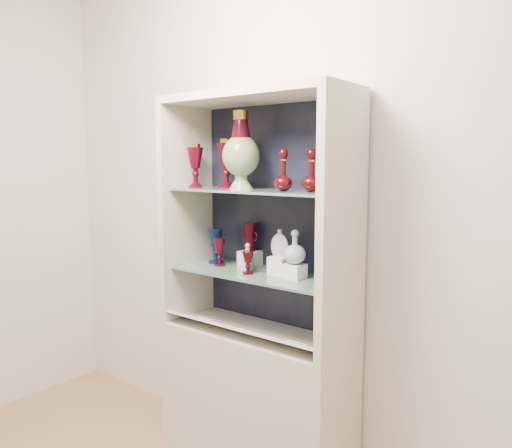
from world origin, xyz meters
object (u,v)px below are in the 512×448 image
Objects in this scene: ruby_goblet_small at (248,263)px; cameo_medallion at (342,250)px; cobalt_goblet at (216,246)px; clear_square_bottle at (248,257)px; ruby_goblet_tall at (220,252)px; pedestal_lamp_right at (195,166)px; ruby_decanter_a at (283,167)px; ruby_decanter_b at (311,169)px; ruby_pitcher at (250,237)px; clear_round_decanter at (295,248)px; enamel_urn at (241,150)px; lidded_bowl at (339,182)px; flat_flask at (280,243)px; pedestal_lamp_left at (226,164)px.

cameo_medallion is (0.47, 0.11, 0.10)m from ruby_goblet_small.
ruby_goblet_small is at bearing -158.33° from cameo_medallion.
cobalt_goblet is 0.33m from ruby_goblet_small.
cobalt_goblet is at bearing 161.85° from ruby_goblet_small.
clear_square_bottle is at bearing 130.36° from ruby_goblet_small.
ruby_goblet_tall is 1.04× the size of clear_square_bottle.
cameo_medallion is (0.51, 0.05, 0.09)m from clear_square_bottle.
pedestal_lamp_right is 2.05× the size of ruby_goblet_small.
ruby_decanter_b is (0.13, 0.03, -0.01)m from ruby_decanter_a.
ruby_pitcher is 0.37m from clear_round_decanter.
pedestal_lamp_right is 1.11× the size of ruby_decanter_b.
cobalt_goblet reaches higher than clear_square_bottle.
ruby_decanter_a is 1.07× the size of ruby_decanter_b.
ruby_decanter_b is (0.42, -0.00, -0.09)m from enamel_urn.
flat_flask is (-0.33, 0.02, -0.31)m from lidded_bowl.
ruby_goblet_tall is at bearing -31.81° from cobalt_goblet.
ruby_decanter_a is 0.53m from clear_square_bottle.
enamel_urn is 2.52× the size of ruby_pitcher.
clear_round_decanter is (0.62, 0.04, -0.39)m from pedestal_lamp_right.
ruby_decanter_a is 1.16× the size of cobalt_goblet.
pedestal_lamp_right reaches higher than ruby_goblet_tall.
cobalt_goblet is 1.34× the size of clear_square_bottle.
ruby_decanter_b is 1.82× the size of cameo_medallion.
enamel_urn reaches higher than lidded_bowl.
ruby_pitcher is at bearing -176.63° from cameo_medallion.
ruby_decanter_a is at bearing -10.61° from pedestal_lamp_left.
ruby_decanter_b is at bearing -5.19° from pedestal_lamp_left.
cameo_medallion is at bearing 1.35° from pedestal_lamp_left.
clear_round_decanter is at bearing 168.56° from ruby_decanter_b.
lidded_bowl is at bearing -81.26° from cameo_medallion.
lidded_bowl is at bearing -2.00° from pedestal_lamp_left.
ruby_decanter_a is at bearing -6.33° from ruby_goblet_tall.
flat_flask reaches higher than ruby_goblet_small.
cobalt_goblet is 0.45m from flat_flask.
pedestal_lamp_left is at bearing 177.21° from flat_flask.
flat_flask is 0.89× the size of clear_round_decanter.
cobalt_goblet is 1.37× the size of flat_flask.
cameo_medallion is at bearing 27.58° from ruby_decanter_b.
ruby_pitcher is (0.26, 0.14, -0.38)m from pedestal_lamp_right.
pedestal_lamp_left is at bearing 24.05° from pedestal_lamp_right.
pedestal_lamp_left is 1.14× the size of ruby_decanter_a.
ruby_decanter_b reaches higher than cameo_medallion.
ruby_pitcher is at bearing 34.51° from pedestal_lamp_left.
lidded_bowl reaches higher than ruby_pitcher.
ruby_decanter_b is at bearing -5.44° from cobalt_goblet.
ruby_decanter_b is at bearing 11.90° from ruby_decanter_a.
pedestal_lamp_left reaches higher than lidded_bowl.
cobalt_goblet is (-0.09, 0.01, -0.45)m from pedestal_lamp_left.
clear_square_bottle is at bearing -179.45° from clear_round_decanter.
cobalt_goblet is at bearing 177.41° from lidded_bowl.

